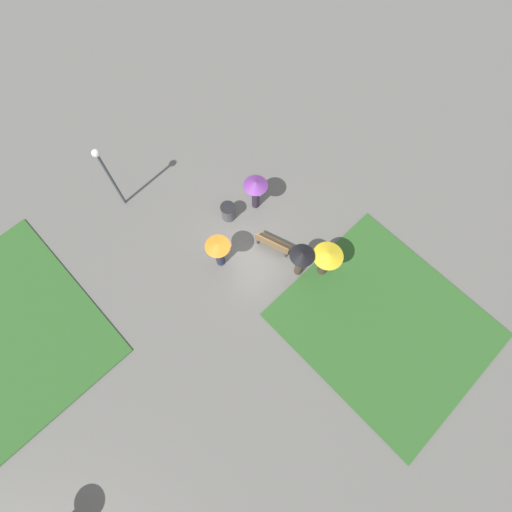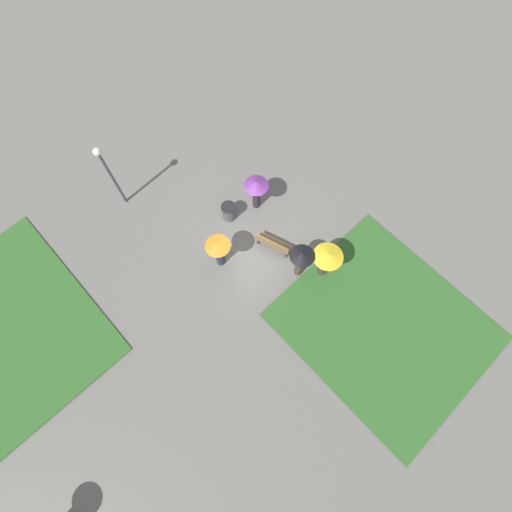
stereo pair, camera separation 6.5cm
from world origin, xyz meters
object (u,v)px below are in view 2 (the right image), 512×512
park_bench (273,244)px  crowd_person_black (301,260)px  crowd_person_yellow (327,259)px  trash_bin (229,212)px  crowd_person_orange (219,250)px  lamp_post (107,169)px  crowd_person_purple (256,189)px

park_bench → crowd_person_black: (-1.50, -0.04, 0.89)m
park_bench → crowd_person_yellow: 2.48m
trash_bin → crowd_person_orange: crowd_person_orange is taller
lamp_post → crowd_person_orange: bearing=-166.9°
crowd_person_purple → crowd_person_yellow: crowd_person_yellow is taller
lamp_post → crowd_person_yellow: lamp_post is taller
crowd_person_orange → crowd_person_yellow: size_ratio=0.98×
crowd_person_black → crowd_person_yellow: bearing=-149.7°
crowd_person_orange → trash_bin: bearing=-148.1°
lamp_post → crowd_person_black: size_ratio=1.92×
park_bench → crowd_person_yellow: (-2.18, -0.77, 0.90)m
crowd_person_orange → crowd_person_black: bearing=121.6°
crowd_person_orange → crowd_person_black: size_ratio=0.95×
crowd_person_black → crowd_person_yellow: crowd_person_black is taller
park_bench → crowd_person_orange: size_ratio=0.86×
park_bench → lamp_post: (6.22, 3.22, 2.00)m
trash_bin → crowd_person_orange: (-1.38, 1.70, 0.82)m
crowd_person_black → trash_bin: bearing=-11.8°
crowd_person_yellow → crowd_person_purple: bearing=102.9°
trash_bin → crowd_person_black: (-3.93, -0.35, 0.92)m
trash_bin → crowd_person_yellow: size_ratio=0.45×
crowd_person_orange → crowd_person_purple: bearing=-168.9°
crowd_person_purple → crowd_person_black: crowd_person_black is taller
park_bench → crowd_person_orange: (1.05, 2.01, 0.79)m
trash_bin → crowd_person_orange: bearing=129.1°
crowd_person_yellow → park_bench: bearing=124.9°
park_bench → crowd_person_black: 1.74m
park_bench → trash_bin: size_ratio=1.85×
park_bench → trash_bin: 2.45m
crowd_person_yellow → trash_bin: bearing=118.7°
trash_bin → crowd_person_purple: crowd_person_purple is taller
trash_bin → crowd_person_black: size_ratio=0.44×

